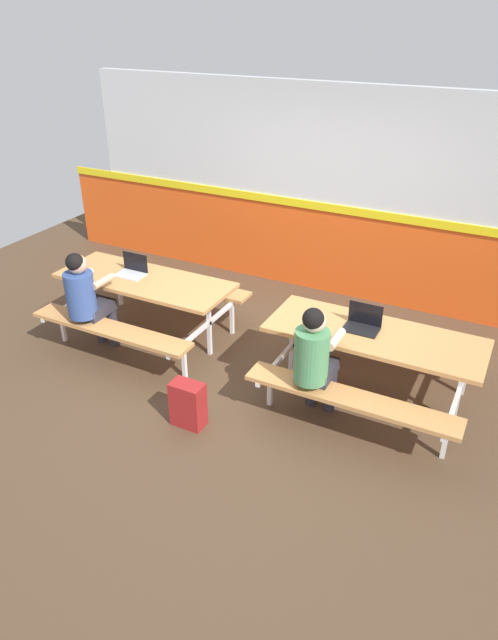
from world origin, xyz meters
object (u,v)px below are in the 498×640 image
at_px(picnic_table_left, 145,292).
at_px(laptop_dark, 363,324).
at_px(picnic_table_right, 373,349).
at_px(laptop_silver, 132,270).
at_px(backpack_dark, 188,404).
at_px(student_nearer, 86,295).
at_px(student_further, 314,356).

height_order(picnic_table_left, laptop_dark, laptop_dark).
height_order(picnic_table_right, laptop_silver, laptop_silver).
distance_m(laptop_dark, backpack_dark, 1.75).
bearing_deg(laptop_dark, laptop_silver, 179.88).
bearing_deg(laptop_dark, picnic_table_left, -179.28).
distance_m(picnic_table_right, backpack_dark, 1.77).
bearing_deg(backpack_dark, laptop_silver, 141.34).
height_order(picnic_table_right, laptop_dark, laptop_dark).
xyz_separation_m(student_nearer, laptop_silver, (0.15, 0.59, 0.08)).
bearing_deg(picnic_table_left, student_further, -14.28).
xyz_separation_m(picnic_table_left, student_further, (2.22, -0.56, 0.13)).
bearing_deg(backpack_dark, student_further, 29.24).
height_order(picnic_table_right, backpack_dark, picnic_table_right).
relative_size(picnic_table_left, student_nearer, 1.64).
xyz_separation_m(picnic_table_right, laptop_dark, (-0.13, 0.04, 0.21)).
xyz_separation_m(student_nearer, student_further, (2.55, -0.01, 0.00)).
bearing_deg(picnic_table_right, student_nearer, -169.27).
bearing_deg(picnic_table_right, laptop_silver, 179.12).
relative_size(picnic_table_left, backpack_dark, 4.50).
relative_size(student_nearer, laptop_dark, 3.76).
xyz_separation_m(picnic_table_left, laptop_silver, (-0.18, 0.04, 0.21)).
relative_size(student_nearer, student_further, 1.00).
bearing_deg(laptop_silver, backpack_dark, -38.66).
xyz_separation_m(student_further, laptop_dark, (0.24, 0.60, 0.08)).
height_order(picnic_table_left, student_nearer, student_nearer).
bearing_deg(laptop_silver, student_further, -14.06).
distance_m(picnic_table_left, laptop_silver, 0.28).
distance_m(picnic_table_right, student_nearer, 2.97).
xyz_separation_m(laptop_dark, backpack_dark, (-1.20, -1.14, -0.57)).
height_order(laptop_silver, backpack_dark, laptop_silver).
distance_m(laptop_silver, laptop_dark, 2.63).
bearing_deg(backpack_dark, picnic_table_right, 39.49).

